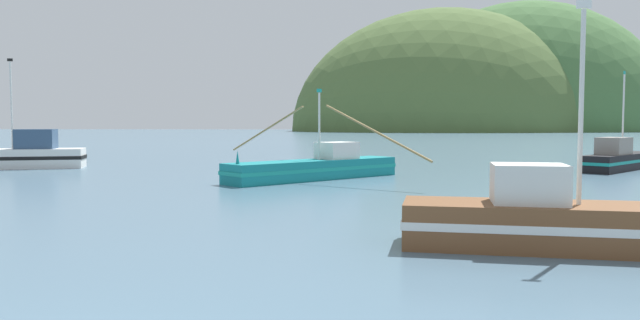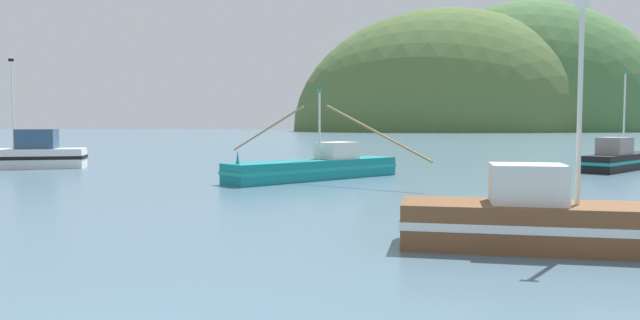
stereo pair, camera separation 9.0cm
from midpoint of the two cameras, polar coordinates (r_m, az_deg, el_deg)
hill_far_center at (r=248.41m, az=11.76°, el=2.72°), size 122.90×98.32×98.05m
hill_mid_right at (r=264.59m, az=19.01°, el=2.65°), size 116.16×92.93×106.62m
fishing_boat_teal at (r=34.27m, az=-0.20°, el=-0.69°), size 12.19×11.80×5.18m
fishing_boat_black at (r=45.82m, az=26.81°, el=0.09°), size 7.76×8.66×6.78m
fishing_boat_white at (r=47.65m, az=-26.97°, el=0.40°), size 10.13×5.39×7.76m
fishing_boat_brown at (r=16.36m, az=21.08°, el=-5.47°), size 7.74×2.98×6.25m
channel_buoy at (r=23.32m, az=20.32°, el=-3.22°), size 0.80×0.80×1.38m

